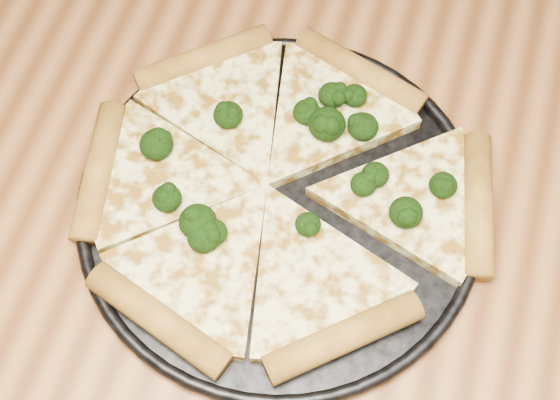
# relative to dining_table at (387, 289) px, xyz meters

# --- Properties ---
(dining_table) EXTENTS (1.20, 0.90, 0.75)m
(dining_table) POSITION_rel_dining_table_xyz_m (0.00, 0.00, 0.00)
(dining_table) COLOR #9C6130
(dining_table) RESTS_ON ground
(pizza_pan) EXTENTS (0.36, 0.36, 0.02)m
(pizza_pan) POSITION_rel_dining_table_xyz_m (-0.11, 0.01, 0.10)
(pizza_pan) COLOR black
(pizza_pan) RESTS_ON dining_table
(pizza) EXTENTS (0.38, 0.35, 0.03)m
(pizza) POSITION_rel_dining_table_xyz_m (-0.12, 0.02, 0.11)
(pizza) COLOR #F1ED93
(pizza) RESTS_ON pizza_pan
(broccoli_florets) EXTENTS (0.28, 0.20, 0.03)m
(broccoli_florets) POSITION_rel_dining_table_xyz_m (-0.11, 0.04, 0.12)
(broccoli_florets) COLOR black
(broccoli_florets) RESTS_ON pizza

